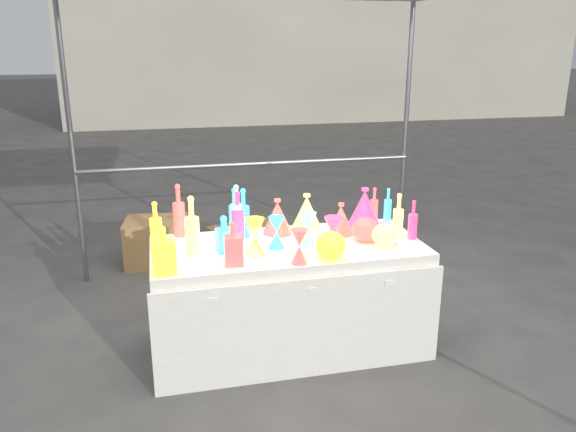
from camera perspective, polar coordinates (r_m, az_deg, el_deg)
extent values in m
plane|color=#5F5D58|center=(4.06, 0.00, -12.91)|extent=(80.00, 80.00, 0.00)
cylinder|color=gray|center=(5.04, -21.09, 6.45)|extent=(0.04, 0.04, 2.40)
cylinder|color=gray|center=(5.50, 11.82, 8.02)|extent=(0.04, 0.04, 2.40)
cylinder|color=gray|center=(5.07, -3.82, 5.29)|extent=(3.00, 0.04, 0.04)
cube|color=white|center=(3.89, 0.00, -8.12)|extent=(1.80, 0.80, 0.75)
cube|color=white|center=(3.55, 1.57, -11.44)|extent=(1.84, 0.02, 0.68)
cube|color=white|center=(3.33, -7.62, -8.52)|extent=(0.06, 0.00, 0.03)
cube|color=white|center=(3.43, 2.47, -7.59)|extent=(0.06, 0.00, 0.03)
cube|color=white|center=(3.59, 10.24, -6.72)|extent=(0.06, 0.00, 0.03)
cube|color=beige|center=(18.10, 2.32, 20.11)|extent=(14.00, 6.00, 6.00)
cube|color=tan|center=(5.51, -13.00, -2.56)|extent=(0.66, 0.51, 0.44)
cube|color=tan|center=(6.33, -4.23, -1.40)|extent=(0.91, 0.78, 0.07)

